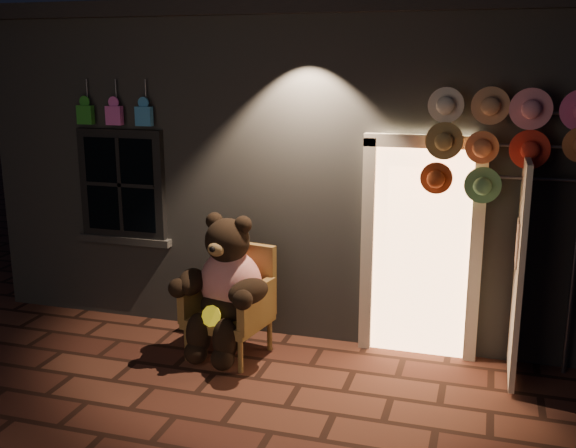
% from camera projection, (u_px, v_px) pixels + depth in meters
% --- Properties ---
extents(ground, '(60.00, 60.00, 0.00)m').
position_uv_depth(ground, '(240.00, 400.00, 5.84)').
color(ground, '#572E21').
rests_on(ground, ground).
extents(shop_building, '(7.30, 5.95, 3.51)m').
position_uv_depth(shop_building, '(342.00, 146.00, 9.14)').
color(shop_building, slate).
rests_on(shop_building, ground).
extents(wicker_armchair, '(0.85, 0.79, 1.09)m').
position_uv_depth(wicker_armchair, '(233.00, 301.00, 6.69)').
color(wicker_armchair, olive).
rests_on(wicker_armchair, ground).
extents(teddy_bear, '(1.01, 0.86, 1.41)m').
position_uv_depth(teddy_bear, '(226.00, 287.00, 6.52)').
color(teddy_bear, '#B71513').
rests_on(teddy_bear, ground).
extents(hat_rack, '(1.69, 0.22, 2.63)m').
position_uv_depth(hat_rack, '(504.00, 142.00, 5.94)').
color(hat_rack, '#59595E').
rests_on(hat_rack, ground).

